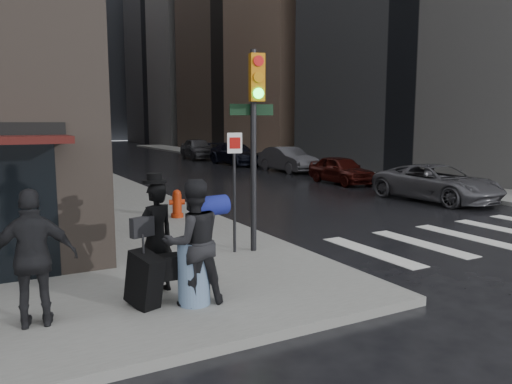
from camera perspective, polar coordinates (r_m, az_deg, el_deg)
ground at (r=8.99m, az=0.18°, el=-11.04°), size 140.00×140.00×0.00m
sidewalk_left at (r=34.81m, az=-21.76°, el=2.75°), size 4.00×50.00×0.15m
sidewalk_right at (r=38.78m, az=-1.53°, el=3.81°), size 3.00×50.00×0.15m
crosswalk at (r=14.64m, az=24.86°, el=-4.28°), size 8.50×3.00×0.01m
bldg_right_far at (r=72.66m, az=-4.01°, el=15.59°), size 22.00×20.00×25.00m
bldg_distant at (r=87.02m, az=-22.52°, el=16.08°), size 40.00×12.00×32.00m
man_overcoat at (r=8.19m, az=-11.63°, el=-5.88°), size 1.02×1.28×2.01m
man_jeans at (r=7.68m, az=-7.27°, el=-5.70°), size 1.38×0.77×1.94m
man_greycoat at (r=7.44m, az=-24.03°, el=-6.94°), size 1.18×0.63×1.91m
traffic_light at (r=10.51m, az=-0.33°, el=7.84°), size 1.05×0.57×4.27m
fire_hydrant at (r=14.81m, az=-9.02°, el=-1.47°), size 0.48×0.36×0.82m
parked_car_0 at (r=19.74m, az=19.97°, el=0.99°), size 2.55×5.01×1.36m
parked_car_1 at (r=24.21m, az=9.69°, el=2.53°), size 1.70×3.93×1.32m
parked_car_2 at (r=29.48m, az=3.61°, el=3.74°), size 1.66×4.48×1.46m
parked_car_3 at (r=34.45m, az=-2.37°, el=4.37°), size 2.28×5.16×1.47m
parked_car_4 at (r=39.74m, az=-6.65°, el=4.95°), size 2.45×5.05×1.66m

